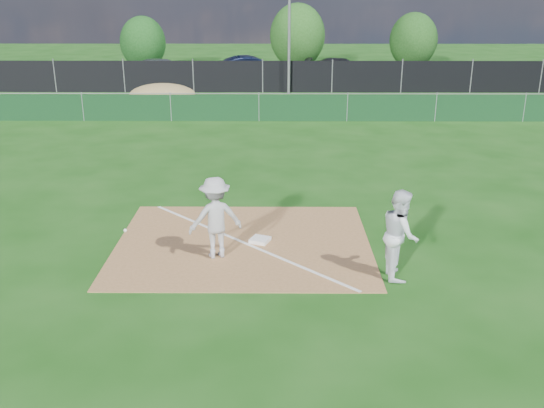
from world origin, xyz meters
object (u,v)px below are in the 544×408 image
at_px(light_pole, 289,21).
at_px(tree_right, 413,40).
at_px(play_at_first, 215,218).
at_px(car_left, 162,69).
at_px(first_base, 260,240).
at_px(car_right, 342,69).
at_px(tree_mid, 297,36).
at_px(tree_left, 143,43).
at_px(car_mid, 252,69).
at_px(runner, 400,234).

xyz_separation_m(light_pole, tree_right, (9.28, 10.62, -1.89)).
xyz_separation_m(play_at_first, car_left, (-6.02, 27.09, -0.18)).
distance_m(light_pole, tree_right, 14.23).
bearing_deg(first_base, play_at_first, -139.57).
distance_m(car_right, tree_mid, 6.22).
bearing_deg(first_base, tree_mid, 86.56).
height_order(first_base, tree_right, tree_right).
xyz_separation_m(first_base, tree_left, (-9.23, 31.59, 1.92)).
relative_size(car_right, tree_mid, 1.01).
relative_size(car_left, car_mid, 0.92).
xyz_separation_m(runner, tree_mid, (-1.02, 33.85, 1.48)).
relative_size(first_base, runner, 0.22).
height_order(first_base, tree_mid, tree_mid).
bearing_deg(car_mid, tree_mid, -40.10).
height_order(light_pole, runner, light_pole).
height_order(tree_left, tree_right, tree_right).
bearing_deg(car_mid, runner, 176.43).
distance_m(first_base, tree_left, 32.97).
distance_m(first_base, runner, 3.54).
bearing_deg(light_pole, tree_mid, 85.50).
height_order(car_right, tree_right, tree_right).
distance_m(car_left, tree_left, 5.90).
distance_m(light_pole, car_right, 7.10).
distance_m(car_right, tree_left, 14.79).
xyz_separation_m(car_mid, tree_right, (11.56, 5.96, 1.30)).
bearing_deg(tree_mid, car_mid, -118.17).
distance_m(light_pole, first_base, 22.02).
height_order(first_base, car_mid, car_mid).
height_order(car_right, tree_mid, tree_mid).
bearing_deg(tree_left, car_left, -67.14).
bearing_deg(car_mid, first_base, 170.63).
height_order(play_at_first, tree_left, tree_left).
bearing_deg(first_base, car_mid, 92.56).
height_order(play_at_first, tree_mid, tree_mid).
bearing_deg(light_pole, car_mid, 116.08).
height_order(tree_left, tree_mid, tree_mid).
distance_m(play_at_first, tree_mid, 33.08).
bearing_deg(first_base, light_pole, 87.08).
bearing_deg(car_mid, play_at_first, 168.52).
distance_m(first_base, car_mid, 26.33).
relative_size(play_at_first, runner, 1.40).
height_order(runner, car_mid, runner).
relative_size(light_pole, car_left, 1.80).
distance_m(tree_mid, tree_right, 8.47).
relative_size(play_at_first, tree_left, 0.69).
height_order(car_mid, tree_left, tree_left).
bearing_deg(runner, car_right, -3.27).
relative_size(runner, tree_right, 0.47).
xyz_separation_m(car_left, tree_right, (17.37, 5.98, 1.34)).
relative_size(car_right, tree_left, 1.24).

